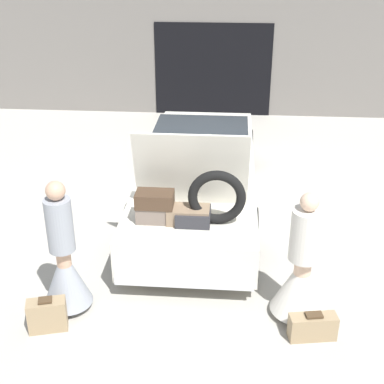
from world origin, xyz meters
TOP-DOWN VIEW (x-y plane):
  - ground_plane at (0.00, 0.00)m, footprint 40.00×40.00m
  - garage_wall_back at (0.00, 4.95)m, footprint 12.00×0.14m
  - car at (0.00, -0.02)m, footprint 1.81×5.38m
  - person_left at (-1.37, -2.91)m, footprint 0.58×0.58m
  - person_right at (1.37, -2.83)m, footprint 0.67×0.67m
  - suitcase_beside_left_person at (-1.48, -3.32)m, footprint 0.46×0.30m
  - suitcase_beside_right_person at (1.48, -3.24)m, footprint 0.55×0.27m

SIDE VIEW (x-z plane):
  - ground_plane at x=0.00m, z-range 0.00..0.00m
  - suitcase_beside_right_person at x=1.48m, z-range -0.01..0.31m
  - suitcase_beside_left_person at x=-1.48m, z-range -0.01..0.40m
  - car at x=0.00m, z-range -0.36..1.45m
  - person_right at x=1.37m, z-range -0.23..1.35m
  - person_left at x=-1.37m, z-range -0.24..1.42m
  - garage_wall_back at x=0.00m, z-range -0.01..2.79m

